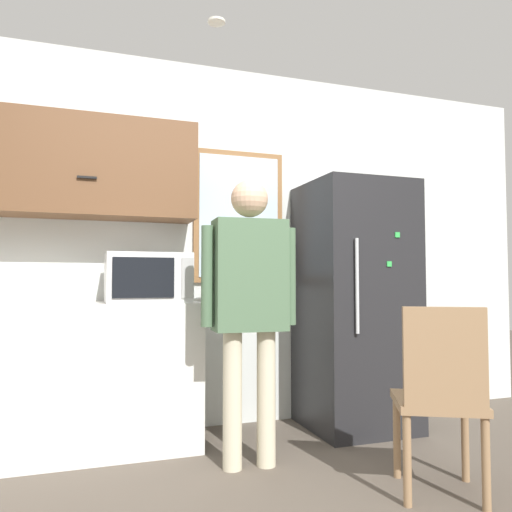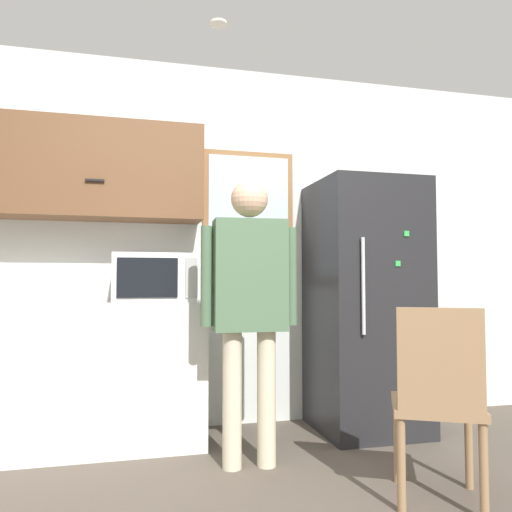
{
  "view_description": "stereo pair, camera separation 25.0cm",
  "coord_description": "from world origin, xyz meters",
  "px_view_note": "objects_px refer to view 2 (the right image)",
  "views": [
    {
      "loc": [
        -0.72,
        -1.7,
        1.07
      ],
      "look_at": [
        0.22,
        1.06,
        1.21
      ],
      "focal_mm": 35.0,
      "sensor_mm": 36.0,
      "label": 1
    },
    {
      "loc": [
        -0.48,
        -1.77,
        1.07
      ],
      "look_at": [
        0.22,
        1.06,
        1.21
      ],
      "focal_mm": 35.0,
      "sensor_mm": 36.0,
      "label": 2
    }
  ],
  "objects_px": {
    "chair": "(438,395)",
    "microwave": "(154,278)",
    "refrigerator": "(365,305)",
    "person": "(249,291)"
  },
  "relations": [
    {
      "from": "person",
      "to": "chair",
      "type": "bearing_deg",
      "value": -39.78
    },
    {
      "from": "microwave",
      "to": "refrigerator",
      "type": "bearing_deg",
      "value": -0.67
    },
    {
      "from": "microwave",
      "to": "refrigerator",
      "type": "distance_m",
      "value": 1.52
    },
    {
      "from": "person",
      "to": "chair",
      "type": "height_order",
      "value": "person"
    },
    {
      "from": "refrigerator",
      "to": "chair",
      "type": "height_order",
      "value": "refrigerator"
    },
    {
      "from": "refrigerator",
      "to": "microwave",
      "type": "bearing_deg",
      "value": 179.33
    },
    {
      "from": "microwave",
      "to": "person",
      "type": "xyz_separation_m",
      "value": [
        0.53,
        -0.51,
        -0.08
      ]
    },
    {
      "from": "chair",
      "to": "refrigerator",
      "type": "bearing_deg",
      "value": -73.37
    },
    {
      "from": "microwave",
      "to": "chair",
      "type": "bearing_deg",
      "value": -43.49
    },
    {
      "from": "chair",
      "to": "microwave",
      "type": "bearing_deg",
      "value": -16.5
    }
  ]
}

